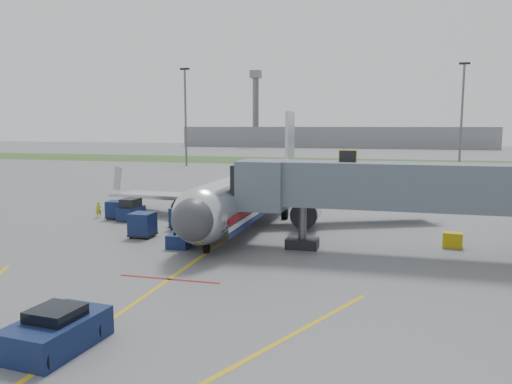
% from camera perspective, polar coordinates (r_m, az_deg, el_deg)
% --- Properties ---
extents(ground, '(400.00, 400.00, 0.00)m').
position_cam_1_polar(ground, '(32.19, -6.92, -7.79)').
color(ground, '#565659').
rests_on(ground, ground).
extents(grass_strip, '(300.00, 25.00, 0.01)m').
position_cam_1_polar(grass_strip, '(119.65, 9.29, 3.43)').
color(grass_strip, '#2D4C1E').
rests_on(grass_strip, ground).
extents(apron_markings, '(21.52, 50.00, 0.01)m').
position_cam_1_polar(apron_markings, '(25.78, -13.16, -11.88)').
color(apron_markings, gold).
rests_on(apron_markings, ground).
extents(airliner, '(32.10, 35.67, 10.25)m').
position_cam_1_polar(airliner, '(45.91, 0.09, 0.26)').
color(airliner, silver).
rests_on(airliner, ground).
extents(jet_bridge, '(25.30, 4.00, 6.90)m').
position_cam_1_polar(jet_bridge, '(34.04, 16.85, 0.45)').
color(jet_bridge, slate).
rests_on(jet_bridge, ground).
extents(light_mast_left, '(2.00, 0.44, 20.40)m').
position_cam_1_polar(light_mast_left, '(107.22, -8.06, 8.75)').
color(light_mast_left, '#595B60').
rests_on(light_mast_left, ground).
extents(light_mast_right, '(2.00, 0.44, 20.40)m').
position_cam_1_polar(light_mast_right, '(104.66, 22.47, 8.28)').
color(light_mast_right, '#595B60').
rests_on(light_mast_right, ground).
extents(distant_terminal, '(120.00, 14.00, 8.00)m').
position_cam_1_polar(distant_terminal, '(200.00, 8.72, 6.23)').
color(distant_terminal, slate).
rests_on(distant_terminal, ground).
extents(control_tower, '(4.00, 4.00, 30.00)m').
position_cam_1_polar(control_tower, '(200.73, -0.04, 10.13)').
color(control_tower, '#595B60').
rests_on(control_tower, ground).
extents(pushback_tug, '(2.73, 4.11, 1.63)m').
position_cam_1_polar(pushback_tug, '(21.28, -21.83, -14.58)').
color(pushback_tug, '#0D1F3C').
rests_on(pushback_tug, ground).
extents(baggage_tug, '(1.60, 2.86, 1.95)m').
position_cam_1_polar(baggage_tug, '(46.76, -14.11, -2.05)').
color(baggage_tug, '#0D1F3C').
rests_on(baggage_tug, ground).
extents(baggage_cart_a, '(1.68, 1.68, 1.65)m').
position_cam_1_polar(baggage_cart_a, '(47.59, -15.72, -1.96)').
color(baggage_cart_a, '#0D1F3C').
rests_on(baggage_cart_a, ground).
extents(baggage_cart_b, '(1.76, 1.76, 1.89)m').
position_cam_1_polar(baggage_cart_b, '(39.30, -12.85, -3.67)').
color(baggage_cart_b, '#0D1F3C').
rests_on(baggage_cart_b, ground).
extents(baggage_cart_c, '(2.04, 2.04, 1.76)m').
position_cam_1_polar(baggage_cart_c, '(41.71, -8.44, -3.00)').
color(baggage_cart_c, '#0D1F3C').
rests_on(baggage_cart_c, ground).
extents(belt_loader, '(1.78, 4.63, 2.22)m').
position_cam_1_polar(belt_loader, '(36.66, -8.21, -5.02)').
color(belt_loader, '#0D1F3C').
rests_on(belt_loader, ground).
extents(ground_power_cart, '(1.42, 1.06, 1.05)m').
position_cam_1_polar(ground_power_cart, '(37.92, 21.56, -5.12)').
color(ground_power_cart, gold).
rests_on(ground_power_cart, ground).
extents(ramp_worker, '(0.63, 0.52, 1.47)m').
position_cam_1_polar(ramp_worker, '(48.67, -17.55, -1.95)').
color(ramp_worker, '#A8C917').
rests_on(ramp_worker, ground).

